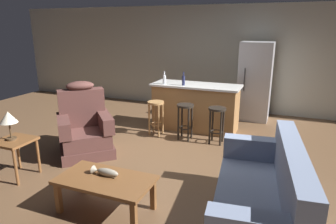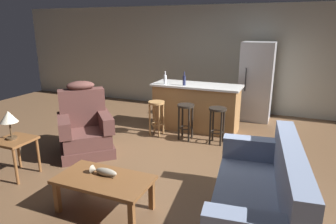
{
  "view_description": "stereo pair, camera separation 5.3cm",
  "coord_description": "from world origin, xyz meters",
  "px_view_note": "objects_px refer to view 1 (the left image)",
  "views": [
    {
      "loc": [
        1.71,
        -4.43,
        2.1
      ],
      "look_at": [
        -0.03,
        -0.1,
        0.75
      ],
      "focal_mm": 32.0,
      "sensor_mm": 36.0,
      "label": 1
    },
    {
      "loc": [
        1.76,
        -4.41,
        2.1
      ],
      "look_at": [
        -0.03,
        -0.1,
        0.75
      ],
      "focal_mm": 32.0,
      "sensor_mm": 36.0,
      "label": 2
    }
  ],
  "objects_px": {
    "end_table": "(15,146)",
    "bottle_tall_green": "(164,79)",
    "kitchen_island": "(195,107)",
    "bar_stool_left": "(156,112)",
    "recliner_near_lamp": "(85,129)",
    "table_lamp": "(8,119)",
    "fish_figurine": "(105,172)",
    "bar_stool_right": "(217,119)",
    "bottle_short_amber": "(183,80)",
    "coffee_table": "(105,183)",
    "couch": "(263,199)",
    "refrigerator": "(255,81)",
    "bar_stool_middle": "(185,115)"
  },
  "relations": [
    {
      "from": "couch",
      "to": "refrigerator",
      "type": "height_order",
      "value": "refrigerator"
    },
    {
      "from": "bar_stool_right",
      "to": "fish_figurine",
      "type": "bearing_deg",
      "value": -106.41
    },
    {
      "from": "recliner_near_lamp",
      "to": "bar_stool_left",
      "type": "relative_size",
      "value": 1.76
    },
    {
      "from": "fish_figurine",
      "to": "bar_stool_middle",
      "type": "xyz_separation_m",
      "value": [
        0.13,
        2.51,
        0.01
      ]
    },
    {
      "from": "table_lamp",
      "to": "bottle_tall_green",
      "type": "bearing_deg",
      "value": 66.78
    },
    {
      "from": "table_lamp",
      "to": "refrigerator",
      "type": "relative_size",
      "value": 0.23
    },
    {
      "from": "kitchen_island",
      "to": "end_table",
      "type": "bearing_deg",
      "value": -120.78
    },
    {
      "from": "kitchen_island",
      "to": "bar_stool_middle",
      "type": "distance_m",
      "value": 0.63
    },
    {
      "from": "bar_stool_middle",
      "to": "bottle_short_amber",
      "type": "distance_m",
      "value": 0.76
    },
    {
      "from": "fish_figurine",
      "to": "bottle_short_amber",
      "type": "height_order",
      "value": "bottle_short_amber"
    },
    {
      "from": "kitchen_island",
      "to": "bottle_tall_green",
      "type": "xyz_separation_m",
      "value": [
        -0.61,
        -0.21,
        0.57
      ]
    },
    {
      "from": "bar_stool_right",
      "to": "bottle_short_amber",
      "type": "height_order",
      "value": "bottle_short_amber"
    },
    {
      "from": "table_lamp",
      "to": "bottle_tall_green",
      "type": "xyz_separation_m",
      "value": [
        1.18,
        2.75,
        0.18
      ]
    },
    {
      "from": "bar_stool_left",
      "to": "bottle_short_amber",
      "type": "relative_size",
      "value": 2.48
    },
    {
      "from": "recliner_near_lamp",
      "to": "bottle_tall_green",
      "type": "relative_size",
      "value": 4.54
    },
    {
      "from": "coffee_table",
      "to": "bar_stool_right",
      "type": "xyz_separation_m",
      "value": [
        0.7,
        2.57,
        0.11
      ]
    },
    {
      "from": "end_table",
      "to": "bottle_tall_green",
      "type": "relative_size",
      "value": 2.12
    },
    {
      "from": "bar_stool_middle",
      "to": "couch",
      "type": "bearing_deg",
      "value": -53.8
    },
    {
      "from": "bar_stool_left",
      "to": "bottle_tall_green",
      "type": "height_order",
      "value": "bottle_tall_green"
    },
    {
      "from": "bar_stool_right",
      "to": "bar_stool_left",
      "type": "bearing_deg",
      "value": 180.0
    },
    {
      "from": "recliner_near_lamp",
      "to": "kitchen_island",
      "type": "distance_m",
      "value": 2.33
    },
    {
      "from": "coffee_table",
      "to": "fish_figurine",
      "type": "height_order",
      "value": "fish_figurine"
    },
    {
      "from": "bar_stool_left",
      "to": "bottle_tall_green",
      "type": "xyz_separation_m",
      "value": [
        0.01,
        0.42,
        0.58
      ]
    },
    {
      "from": "kitchen_island",
      "to": "bottle_short_amber",
      "type": "relative_size",
      "value": 6.55
    },
    {
      "from": "end_table",
      "to": "refrigerator",
      "type": "height_order",
      "value": "refrigerator"
    },
    {
      "from": "couch",
      "to": "end_table",
      "type": "relative_size",
      "value": 3.55
    },
    {
      "from": "bar_stool_left",
      "to": "bar_stool_right",
      "type": "bearing_deg",
      "value": 0.0
    },
    {
      "from": "end_table",
      "to": "bar_stool_right",
      "type": "height_order",
      "value": "bar_stool_right"
    },
    {
      "from": "refrigerator",
      "to": "kitchen_island",
      "type": "bearing_deg",
      "value": -130.77
    },
    {
      "from": "end_table",
      "to": "bottle_short_amber",
      "type": "xyz_separation_m",
      "value": [
        1.55,
        2.76,
        0.59
      ]
    },
    {
      "from": "fish_figurine",
      "to": "bottle_tall_green",
      "type": "xyz_separation_m",
      "value": [
        -0.47,
        2.93,
        0.59
      ]
    },
    {
      "from": "fish_figurine",
      "to": "bar_stool_right",
      "type": "relative_size",
      "value": 0.5
    },
    {
      "from": "bottle_short_amber",
      "to": "recliner_near_lamp",
      "type": "bearing_deg",
      "value": -124.76
    },
    {
      "from": "coffee_table",
      "to": "couch",
      "type": "xyz_separation_m",
      "value": [
        1.7,
        0.36,
        -0.02
      ]
    },
    {
      "from": "coffee_table",
      "to": "table_lamp",
      "type": "distance_m",
      "value": 1.78
    },
    {
      "from": "kitchen_island",
      "to": "bar_stool_left",
      "type": "distance_m",
      "value": 0.88
    },
    {
      "from": "kitchen_island",
      "to": "bottle_tall_green",
      "type": "height_order",
      "value": "bottle_tall_green"
    },
    {
      "from": "couch",
      "to": "kitchen_island",
      "type": "height_order",
      "value": "kitchen_island"
    },
    {
      "from": "table_lamp",
      "to": "kitchen_island",
      "type": "xyz_separation_m",
      "value": [
        1.79,
        2.96,
        -0.39
      ]
    },
    {
      "from": "coffee_table",
      "to": "bar_stool_middle",
      "type": "bearing_deg",
      "value": 87.94
    },
    {
      "from": "coffee_table",
      "to": "recliner_near_lamp",
      "type": "xyz_separation_m",
      "value": [
        -1.28,
        1.32,
        0.06
      ]
    },
    {
      "from": "end_table",
      "to": "bar_stool_left",
      "type": "bearing_deg",
      "value": 63.84
    },
    {
      "from": "end_table",
      "to": "bottle_tall_green",
      "type": "distance_m",
      "value": 3.03
    },
    {
      "from": "end_table",
      "to": "refrigerator",
      "type": "distance_m",
      "value": 5.02
    },
    {
      "from": "couch",
      "to": "refrigerator",
      "type": "distance_m",
      "value": 4.11
    },
    {
      "from": "end_table",
      "to": "kitchen_island",
      "type": "relative_size",
      "value": 0.31
    },
    {
      "from": "recliner_near_lamp",
      "to": "refrigerator",
      "type": "distance_m",
      "value": 3.94
    },
    {
      "from": "fish_figurine",
      "to": "bar_stool_middle",
      "type": "relative_size",
      "value": 0.5
    },
    {
      "from": "bar_stool_middle",
      "to": "kitchen_island",
      "type": "bearing_deg",
      "value": 89.11
    },
    {
      "from": "recliner_near_lamp",
      "to": "end_table",
      "type": "bearing_deg",
      "value": -62.62
    }
  ]
}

